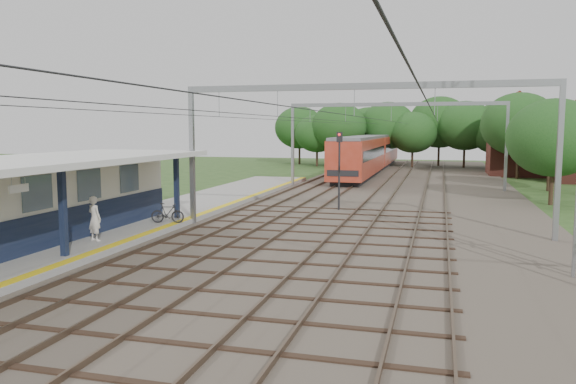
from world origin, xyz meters
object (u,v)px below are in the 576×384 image
(bicycle, at_px, (168,213))
(signal_post, at_px, (339,160))
(person, at_px, (95,218))
(train, at_px, (371,152))

(bicycle, relative_size, signal_post, 0.35)
(person, distance_m, bicycle, 4.79)
(bicycle, height_order, signal_post, signal_post)
(person, height_order, bicycle, person)
(person, bearing_deg, train, -77.61)
(bicycle, xyz_separation_m, train, (5.10, 39.83, 1.42))
(train, height_order, signal_post, signal_post)
(bicycle, distance_m, train, 40.18)
(signal_post, bearing_deg, bicycle, -127.17)
(bicycle, xyz_separation_m, signal_post, (6.95, 8.32, 2.22))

